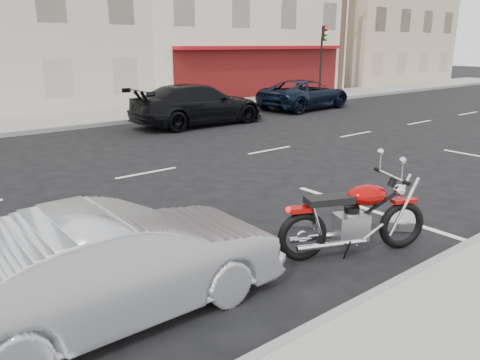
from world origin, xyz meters
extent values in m
plane|color=black|center=(0.00, 0.00, 0.00)|extent=(120.00, 120.00, 0.00)
cube|color=tan|center=(26.00, 16.30, 5.50)|extent=(12.00, 12.00, 11.00)
cylinder|color=#422D1E|center=(15.50, 8.60, 4.65)|extent=(0.30, 0.30, 9.00)
cylinder|color=black|center=(13.50, 8.40, 1.75)|extent=(0.12, 0.12, 3.20)
cube|color=black|center=(13.50, 8.25, 3.55)|extent=(0.26, 0.18, 0.80)
cylinder|color=beige|center=(12.00, 8.50, 0.45)|extent=(0.20, 0.20, 0.60)
sphere|color=beige|center=(12.00, 8.50, 0.77)|extent=(0.20, 0.20, 0.20)
torus|color=black|center=(-0.29, -6.61, 0.35)|extent=(0.73, 0.40, 0.74)
torus|color=black|center=(-1.76, -5.97, 0.35)|extent=(0.73, 0.40, 0.74)
cube|color=#960505|center=(-0.29, -6.61, 0.74)|extent=(0.40, 0.28, 0.06)
cube|color=#960505|center=(-1.80, -5.95, 0.76)|extent=(0.37, 0.29, 0.07)
cube|color=gray|center=(-1.07, -6.27, 0.42)|extent=(0.56, 0.49, 0.38)
ellipsoid|color=#960505|center=(-0.87, -6.36, 0.88)|extent=(0.72, 0.59, 0.30)
cube|color=black|center=(-1.41, -6.12, 0.86)|extent=(0.74, 0.54, 0.10)
cylinder|color=silver|center=(-0.52, -6.51, 1.14)|extent=(0.34, 0.73, 0.04)
sphere|color=silver|center=(-0.38, -6.57, 0.91)|extent=(0.19, 0.19, 0.19)
cylinder|color=silver|center=(-1.47, -6.27, 0.24)|extent=(1.00, 0.50, 0.09)
cylinder|color=silver|center=(-1.35, -5.98, 0.24)|extent=(1.00, 0.50, 0.09)
cylinder|color=silver|center=(-0.34, -6.58, 0.69)|extent=(0.41, 0.21, 0.88)
cylinder|color=black|center=(-0.85, -6.37, 0.61)|extent=(0.84, 0.40, 0.55)
imported|color=#A2A5AA|center=(-5.19, -5.34, 0.64)|extent=(3.92, 1.42, 1.29)
imported|color=black|center=(9.41, 5.67, 0.68)|extent=(5.13, 2.75, 1.37)
imported|color=black|center=(2.89, 5.03, 0.77)|extent=(5.33, 2.17, 1.54)
camera|label=1|loc=(-7.05, -9.86, 2.98)|focal=35.00mm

